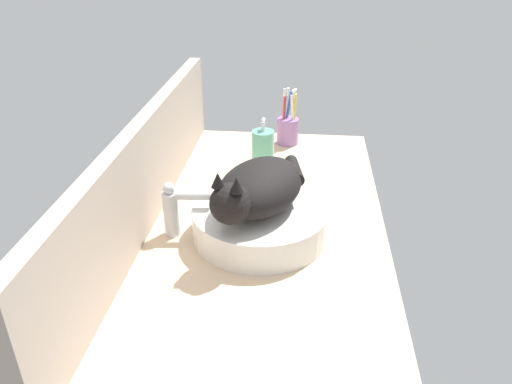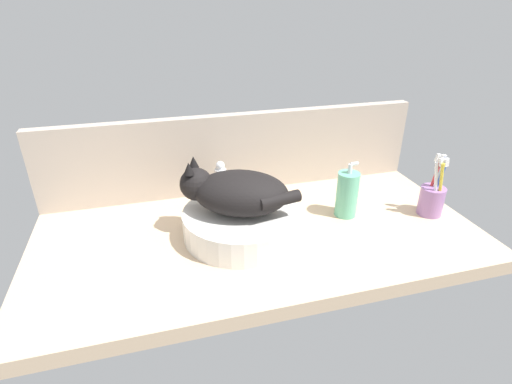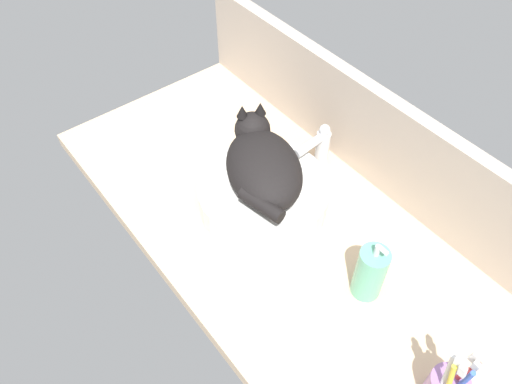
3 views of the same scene
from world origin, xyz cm
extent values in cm
cube|color=#D1B28E|center=(0.00, 0.00, -2.00)|extent=(121.79, 59.90, 4.00)
cube|color=#AD9E8E|center=(0.00, 28.15, 12.87)|extent=(121.79, 3.60, 25.75)
cylinder|color=silver|center=(-4.91, 0.43, 3.68)|extent=(31.64, 31.64, 7.36)
ellipsoid|color=black|center=(-4.91, 0.43, 12.86)|extent=(29.71, 25.57, 11.00)
sphere|color=black|center=(-15.80, 5.17, 14.36)|extent=(8.80, 8.80, 8.80)
cone|color=black|center=(-17.60, 3.55, 19.76)|extent=(2.80, 2.80, 3.20)
cone|color=black|center=(-15.84, 7.58, 19.76)|extent=(2.80, 2.80, 3.20)
cylinder|color=black|center=(3.30, -7.32, 13.36)|extent=(11.41, 5.21, 3.20)
cylinder|color=silver|center=(-6.48, 20.75, 5.50)|extent=(3.60, 3.60, 11.00)
cylinder|color=silver|center=(-6.10, 15.76, 10.40)|extent=(2.96, 10.14, 2.20)
sphere|color=silver|center=(-6.48, 20.75, 12.20)|extent=(2.80, 2.80, 2.80)
cylinder|color=#60B793|center=(27.44, 2.31, 6.79)|extent=(6.39, 6.39, 13.59)
cylinder|color=silver|center=(27.44, 2.31, 14.99)|extent=(1.20, 1.20, 2.80)
cylinder|color=silver|center=(28.64, 2.31, 16.39)|extent=(2.20, 1.00, 1.00)
cylinder|color=#D13838|center=(52.30, -2.41, 8.90)|extent=(3.30, 1.33, 16.97)
cube|color=white|center=(52.30, -2.41, 17.40)|extent=(1.53, 0.86, 2.56)
cylinder|color=white|center=(51.28, -5.37, 8.90)|extent=(3.23, 2.06, 16.98)
cube|color=white|center=(51.28, -5.37, 17.40)|extent=(1.53, 0.96, 2.59)
cube|color=white|center=(52.49, -5.79, 17.40)|extent=(1.55, 0.88, 2.58)
cube|color=white|center=(53.32, -3.36, 17.40)|extent=(1.33, 1.14, 2.55)
camera|label=1|loc=(-103.87, -9.14, 64.97)|focal=35.00mm
camera|label=2|loc=(-25.81, -90.45, 60.19)|focal=28.00mm
camera|label=3|loc=(56.06, -50.29, 95.74)|focal=35.00mm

